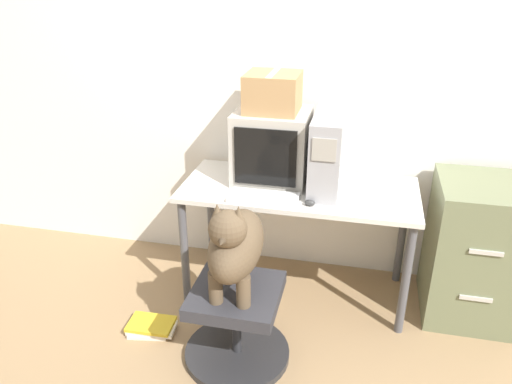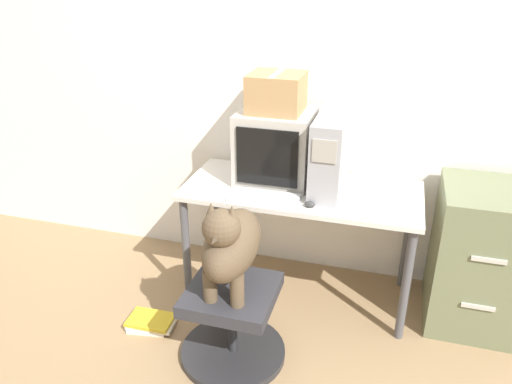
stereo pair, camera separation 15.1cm
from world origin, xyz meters
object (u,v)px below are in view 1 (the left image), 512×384
Objects in this scene: pc_tower at (327,152)px; filing_cabinet at (473,250)px; book_stack_floor at (151,327)px; cardboard_box at (273,92)px; crt_monitor at (272,146)px; dog at (235,244)px; keyboard at (263,198)px; office_chair at (237,323)px.

pc_tower reaches higher than filing_cabinet.
cardboard_box is at bearing 49.94° from book_stack_floor.
crt_monitor is 1.35m from filing_cabinet.
pc_tower is 0.85m from dog.
book_stack_floor is at bearing -147.10° from keyboard.
filing_cabinet is at bearing 19.17° from book_stack_floor.
pc_tower is 1.63× the size of cardboard_box.
pc_tower is 1.74× the size of book_stack_floor.
office_chair is 1.47m from filing_cabinet.
cardboard_box is at bearing 177.31° from filing_cabinet.
crt_monitor reaches higher than filing_cabinet.
cardboard_box is (-0.34, 0.06, 0.32)m from pc_tower.
filing_cabinet reaches higher than office_chair.
crt_monitor is 0.81m from dog.
cardboard_box reaches higher than crt_monitor.
office_chair is 2.00× the size of book_stack_floor.
keyboard is at bearing 84.44° from dog.
dog is at bearing 90.00° from office_chair.
keyboard is 1.29m from filing_cabinet.
cardboard_box reaches higher than filing_cabinet.
pc_tower is 0.93× the size of dog.
keyboard reaches higher than office_chair.
pc_tower is 0.59× the size of filing_cabinet.
keyboard is at bearing 32.90° from book_stack_floor.
book_stack_floor is (-0.55, 0.08, -0.19)m from office_chair.
cardboard_box reaches higher than book_stack_floor.
office_chair reaches higher than book_stack_floor.
office_chair is (-0.37, -0.71, -0.75)m from pc_tower.
crt_monitor is 0.35m from pc_tower.
office_chair is at bearing -95.55° from keyboard.
keyboard is at bearing -87.51° from crt_monitor.
dog is 1.88× the size of book_stack_floor.
dog is (-0.37, -0.71, -0.26)m from pc_tower.
keyboard is 0.69× the size of office_chair.
keyboard is 0.71m from office_chair.
filing_cabinet is (1.27, 0.71, 0.21)m from office_chair.
cardboard_box reaches higher than dog.
dog reaches higher than filing_cabinet.
office_chair is 0.49m from dog.
dog is 0.96m from cardboard_box.
office_chair is at bearing -92.38° from cardboard_box.
office_chair is 0.67× the size of filing_cabinet.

